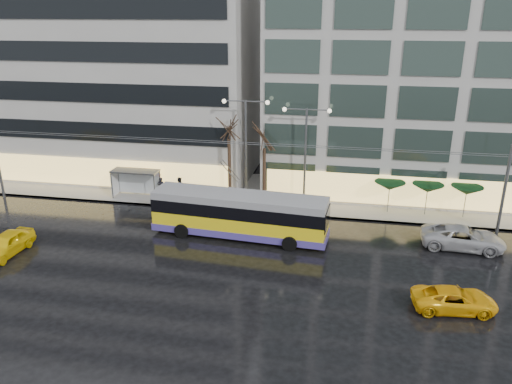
% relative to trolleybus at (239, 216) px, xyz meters
% --- Properties ---
extents(ground, '(140.00, 140.00, 0.00)m').
position_rel_trolleybus_xyz_m(ground, '(-2.81, -4.39, -1.64)').
color(ground, black).
rests_on(ground, ground).
extents(sidewalk, '(80.00, 10.00, 0.15)m').
position_rel_trolleybus_xyz_m(sidewalk, '(-0.81, 9.61, -1.57)').
color(sidewalk, gray).
rests_on(sidewalk, ground).
extents(kerb, '(80.00, 0.10, 0.15)m').
position_rel_trolleybus_xyz_m(kerb, '(-0.81, 4.66, -1.57)').
color(kerb, slate).
rests_on(kerb, ground).
extents(building_left, '(34.00, 14.00, 22.00)m').
position_rel_trolleybus_xyz_m(building_left, '(-18.81, 14.61, 9.51)').
color(building_left, '#A6A39F').
rests_on(building_left, sidewalk).
extents(building_right, '(32.00, 14.00, 25.00)m').
position_rel_trolleybus_xyz_m(building_right, '(16.19, 14.61, 11.01)').
color(building_right, '#A6A39F').
rests_on(building_right, sidewalk).
extents(trolleybus, '(13.25, 5.56, 6.07)m').
position_rel_trolleybus_xyz_m(trolleybus, '(0.00, 0.00, 0.00)').
color(trolleybus, yellow).
rests_on(trolleybus, ground).
extents(catenary, '(42.24, 5.12, 7.00)m').
position_rel_trolleybus_xyz_m(catenary, '(-1.81, 3.55, 2.61)').
color(catenary, '#595B60').
rests_on(catenary, ground).
extents(bus_shelter, '(4.20, 1.60, 2.51)m').
position_rel_trolleybus_xyz_m(bus_shelter, '(-11.19, 6.30, 0.32)').
color(bus_shelter, '#595B60').
rests_on(bus_shelter, sidewalk).
extents(street_lamp_near, '(3.96, 0.36, 9.03)m').
position_rel_trolleybus_xyz_m(street_lamp_near, '(-0.81, 6.41, 4.35)').
color(street_lamp_near, '#595B60').
rests_on(street_lamp_near, sidewalk).
extents(street_lamp_far, '(3.96, 0.36, 8.53)m').
position_rel_trolleybus_xyz_m(street_lamp_far, '(4.19, 6.41, 4.07)').
color(street_lamp_far, '#595B60').
rests_on(street_lamp_far, sidewalk).
extents(tree_a, '(3.20, 3.20, 8.40)m').
position_rel_trolleybus_xyz_m(tree_a, '(-2.31, 6.61, 5.44)').
color(tree_a, black).
rests_on(tree_a, sidewalk).
extents(tree_b, '(3.20, 3.20, 7.70)m').
position_rel_trolleybus_xyz_m(tree_b, '(0.69, 6.81, 4.76)').
color(tree_b, black).
rests_on(tree_b, sidewalk).
extents(parasol_a, '(2.50, 2.50, 2.65)m').
position_rel_trolleybus_xyz_m(parasol_a, '(11.19, 6.61, 0.81)').
color(parasol_a, '#595B60').
rests_on(parasol_a, sidewalk).
extents(parasol_b, '(2.50, 2.50, 2.65)m').
position_rel_trolleybus_xyz_m(parasol_b, '(14.19, 6.61, 0.81)').
color(parasol_b, '#595B60').
rests_on(parasol_b, sidewalk).
extents(parasol_c, '(2.50, 2.50, 2.65)m').
position_rel_trolleybus_xyz_m(parasol_c, '(17.19, 6.61, 0.81)').
color(parasol_c, '#595B60').
rests_on(parasol_c, sidewalk).
extents(taxi_a, '(2.05, 4.63, 1.55)m').
position_rel_trolleybus_xyz_m(taxi_a, '(-15.29, -5.85, -0.87)').
color(taxi_a, yellow).
rests_on(taxi_a, ground).
extents(taxi_b, '(4.92, 2.09, 1.58)m').
position_rel_trolleybus_xyz_m(taxi_b, '(3.85, 0.32, -0.85)').
color(taxi_b, yellow).
rests_on(taxi_b, ground).
extents(taxi_c, '(4.87, 2.62, 1.30)m').
position_rel_trolleybus_xyz_m(taxi_c, '(14.05, -7.30, -0.99)').
color(taxi_c, '#FFB80D').
rests_on(taxi_c, ground).
extents(sedan_silver, '(5.88, 2.97, 1.59)m').
position_rel_trolleybus_xyz_m(sedan_silver, '(16.07, 1.03, -0.84)').
color(sedan_silver, '#B1B1B6').
rests_on(sedan_silver, ground).
extents(pedestrian_a, '(1.07, 1.09, 2.19)m').
position_rel_trolleybus_xyz_m(pedestrian_a, '(-8.63, 6.53, -0.07)').
color(pedestrian_a, black).
rests_on(pedestrian_a, sidewalk).
extents(pedestrian_b, '(0.95, 0.77, 1.85)m').
position_rel_trolleybus_xyz_m(pedestrian_b, '(-7.01, 6.83, -0.57)').
color(pedestrian_b, black).
rests_on(pedestrian_b, sidewalk).
extents(pedestrian_c, '(1.27, 0.90, 2.11)m').
position_rel_trolleybus_xyz_m(pedestrian_c, '(-11.16, 7.14, -0.37)').
color(pedestrian_c, black).
rests_on(pedestrian_c, sidewalk).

